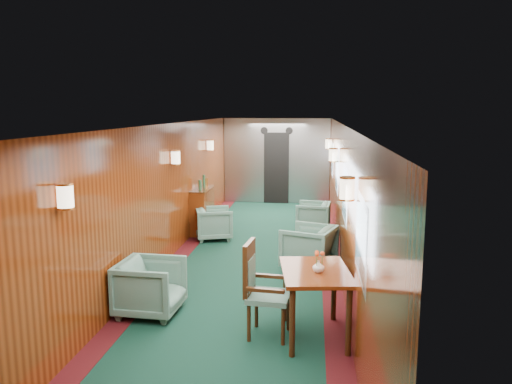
# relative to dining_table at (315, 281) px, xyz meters

# --- Properties ---
(room) EXTENTS (12.00, 12.10, 2.40)m
(room) POSITION_rel_dining_table_xyz_m (-1.08, 2.54, 0.95)
(room) COLOR #0D3224
(room) RESTS_ON ground
(bulkhead) EXTENTS (2.98, 0.17, 2.39)m
(bulkhead) POSITION_rel_dining_table_xyz_m (-1.08, 8.45, 0.50)
(bulkhead) COLOR #9FA1A5
(bulkhead) RESTS_ON ground
(windows_right) EXTENTS (0.02, 8.60, 0.80)m
(windows_right) POSITION_rel_dining_table_xyz_m (0.41, 2.79, 0.76)
(windows_right) COLOR #AFB1B6
(windows_right) RESTS_ON ground
(wall_sconces) EXTENTS (2.97, 7.97, 0.25)m
(wall_sconces) POSITION_rel_dining_table_xyz_m (-1.08, 3.11, 1.10)
(wall_sconces) COLOR #FFECC6
(wall_sconces) RESTS_ON ground
(dining_table) EXTENTS (0.90, 1.18, 0.82)m
(dining_table) POSITION_rel_dining_table_xyz_m (0.00, 0.00, 0.00)
(dining_table) COLOR #682A0D
(dining_table) RESTS_ON ground
(side_chair) EXTENTS (0.55, 0.58, 1.13)m
(side_chair) POSITION_rel_dining_table_xyz_m (-0.64, -0.02, -0.07)
(side_chair) COLOR #214E49
(side_chair) RESTS_ON ground
(credenza) EXTENTS (0.34, 1.08, 1.24)m
(credenza) POSITION_rel_dining_table_xyz_m (-2.42, 4.83, -0.19)
(credenza) COLOR #682A0D
(credenza) RESTS_ON ground
(flower_vase) EXTENTS (0.16, 0.16, 0.14)m
(flower_vase) POSITION_rel_dining_table_xyz_m (0.03, -0.07, 0.20)
(flower_vase) COLOR beige
(flower_vase) RESTS_ON dining_table
(armchair_left_near) EXTENTS (0.84, 0.82, 0.72)m
(armchair_left_near) POSITION_rel_dining_table_xyz_m (-2.12, 0.44, -0.32)
(armchair_left_near) COLOR #214E49
(armchair_left_near) RESTS_ON ground
(armchair_left_far) EXTENTS (0.90, 0.88, 0.66)m
(armchair_left_far) POSITION_rel_dining_table_xyz_m (-2.05, 4.27, -0.36)
(armchair_left_far) COLOR #214E49
(armchair_left_far) RESTS_ON ground
(armchair_right_near) EXTENTS (1.02, 1.01, 0.73)m
(armchair_right_near) POSITION_rel_dining_table_xyz_m (-0.10, 2.55, -0.32)
(armchair_right_near) COLOR #214E49
(armchair_right_near) RESTS_ON ground
(armchair_right_far) EXTENTS (0.78, 0.76, 0.65)m
(armchair_right_far) POSITION_rel_dining_table_xyz_m (-0.03, 5.15, -0.36)
(armchair_right_far) COLOR #214E49
(armchair_right_far) RESTS_ON ground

